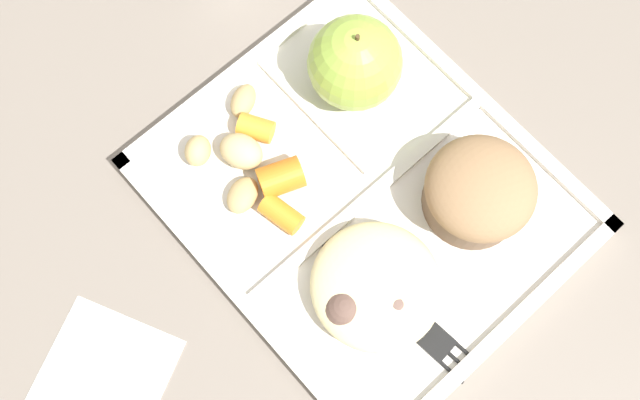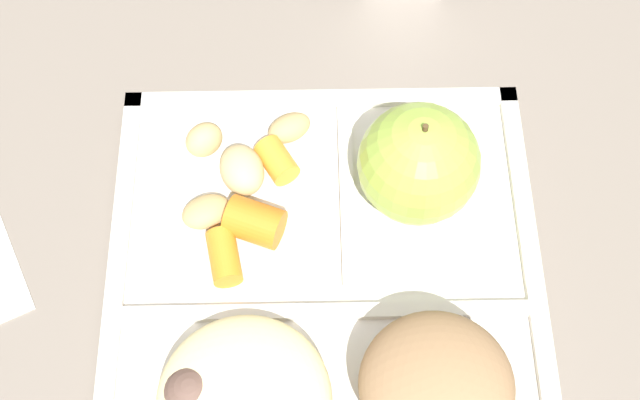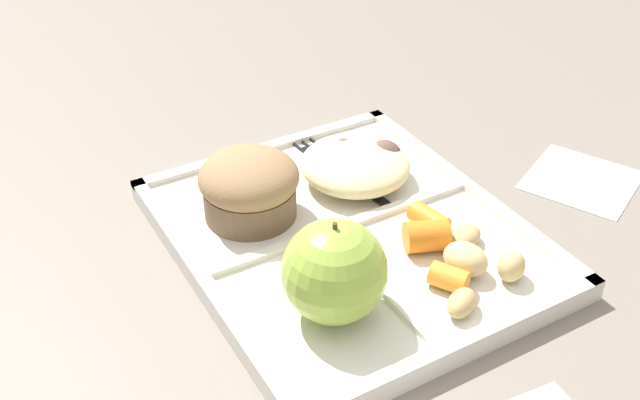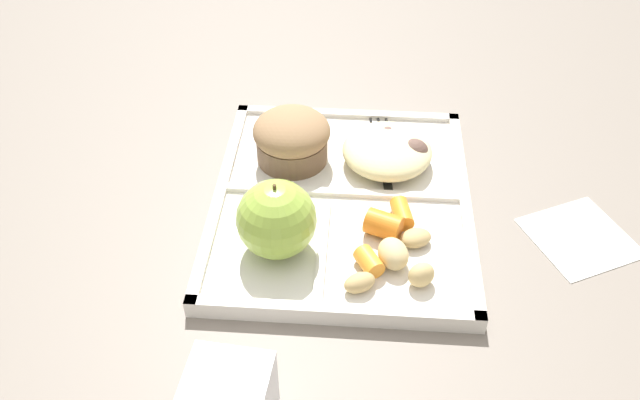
# 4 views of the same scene
# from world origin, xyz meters

# --- Properties ---
(ground) EXTENTS (6.00, 6.00, 0.00)m
(ground) POSITION_xyz_m (0.00, 0.00, 0.00)
(ground) COLOR slate
(lunch_tray) EXTENTS (0.33, 0.28, 0.02)m
(lunch_tray) POSITION_xyz_m (-0.00, 0.00, 0.01)
(lunch_tray) COLOR silver
(lunch_tray) RESTS_ON ground
(green_apple) EXTENTS (0.08, 0.08, 0.09)m
(green_apple) POSITION_xyz_m (-0.08, 0.06, 0.05)
(green_apple) COLOR #93B742
(green_apple) RESTS_ON lunch_tray
(bran_muffin) EXTENTS (0.09, 0.09, 0.06)m
(bran_muffin) POSITION_xyz_m (0.07, 0.06, 0.05)
(bran_muffin) COLOR brown
(bran_muffin) RESTS_ON lunch_tray
(carrot_slice_back) EXTENTS (0.04, 0.03, 0.02)m
(carrot_slice_back) POSITION_xyz_m (-0.10, -0.03, 0.02)
(carrot_slice_back) COLOR orange
(carrot_slice_back) RESTS_ON lunch_tray
(carrot_slice_large) EXTENTS (0.04, 0.04, 0.03)m
(carrot_slice_large) POSITION_xyz_m (-0.05, -0.05, 0.03)
(carrot_slice_large) COLOR orange
(carrot_slice_large) RESTS_ON lunch_tray
(carrot_slice_center) EXTENTS (0.04, 0.03, 0.02)m
(carrot_slice_center) POSITION_xyz_m (-0.03, -0.07, 0.02)
(carrot_slice_center) COLOR orange
(carrot_slice_center) RESTS_ON lunch_tray
(potato_chunk_large) EXTENTS (0.05, 0.04, 0.03)m
(potato_chunk_large) POSITION_xyz_m (-0.09, -0.06, 0.03)
(potato_chunk_large) COLOR tan
(potato_chunk_large) RESTS_ON lunch_tray
(potato_chunk_small) EXTENTS (0.03, 0.04, 0.02)m
(potato_chunk_small) POSITION_xyz_m (-0.07, -0.08, 0.02)
(potato_chunk_small) COLOR tan
(potato_chunk_small) RESTS_ON lunch_tray
(potato_chunk_browned) EXTENTS (0.03, 0.04, 0.02)m
(potato_chunk_browned) POSITION_xyz_m (-0.13, -0.02, 0.02)
(potato_chunk_browned) COLOR tan
(potato_chunk_browned) RESTS_ON lunch_tray
(potato_chunk_golden) EXTENTS (0.03, 0.03, 0.03)m
(potato_chunk_golden) POSITION_xyz_m (-0.12, -0.08, 0.03)
(potato_chunk_golden) COLOR tan
(potato_chunk_golden) RESTS_ON lunch_tray
(egg_noodle_pile) EXTENTS (0.11, 0.10, 0.04)m
(egg_noodle_pile) POSITION_xyz_m (0.07, -0.05, 0.03)
(egg_noodle_pile) COLOR beige
(egg_noodle_pile) RESTS_ON lunch_tray
(meatball_center) EXTENTS (0.03, 0.03, 0.03)m
(meatball_center) POSITION_xyz_m (0.08, -0.05, 0.03)
(meatball_center) COLOR brown
(meatball_center) RESTS_ON lunch_tray
(meatball_back) EXTENTS (0.04, 0.04, 0.04)m
(meatball_back) POSITION_xyz_m (0.06, -0.08, 0.03)
(meatball_back) COLOR brown
(meatball_back) RESTS_ON lunch_tray
(meatball_side) EXTENTS (0.03, 0.03, 0.03)m
(meatball_side) POSITION_xyz_m (0.05, -0.07, 0.03)
(meatball_side) COLOR brown
(meatball_side) RESTS_ON lunch_tray
(meatball_front) EXTENTS (0.03, 0.03, 0.03)m
(meatball_front) POSITION_xyz_m (0.09, -0.05, 0.03)
(meatball_front) COLOR brown
(meatball_front) RESTS_ON lunch_tray
(plastic_fork) EXTENTS (0.16, 0.03, 0.00)m
(plastic_fork) POSITION_xyz_m (0.09, -0.04, 0.02)
(plastic_fork) COLOR black
(plastic_fork) RESTS_ON lunch_tray
(paper_napkin) EXTENTS (0.13, 0.13, 0.00)m
(paper_napkin) POSITION_xyz_m (-0.03, -0.26, 0.00)
(paper_napkin) COLOR white
(paper_napkin) RESTS_ON ground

